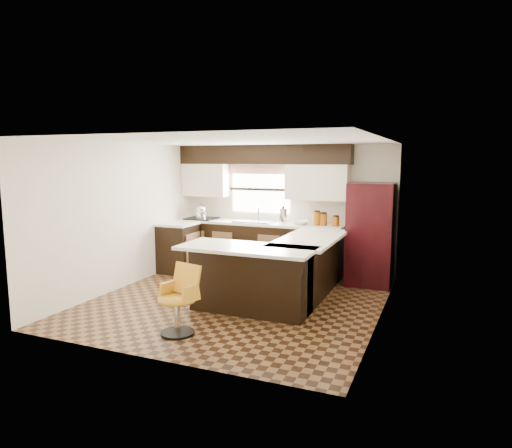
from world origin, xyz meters
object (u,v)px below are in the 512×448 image
at_px(peninsula_long, 306,268).
at_px(bar_chair, 177,300).
at_px(refrigerator, 371,234).
at_px(peninsula_return, 251,280).

distance_m(peninsula_long, bar_chair, 2.35).
height_order(refrigerator, bar_chair, refrigerator).
distance_m(peninsula_long, peninsula_return, 1.11).
height_order(peninsula_return, refrigerator, refrigerator).
distance_m(refrigerator, bar_chair, 3.73).
bearing_deg(refrigerator, bar_chair, -119.52).
distance_m(peninsula_return, refrigerator, 2.51).
height_order(peninsula_long, bar_chair, peninsula_long).
bearing_deg(bar_chair, refrigerator, 74.74).
xyz_separation_m(peninsula_long, refrigerator, (0.81, 1.11, 0.42)).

